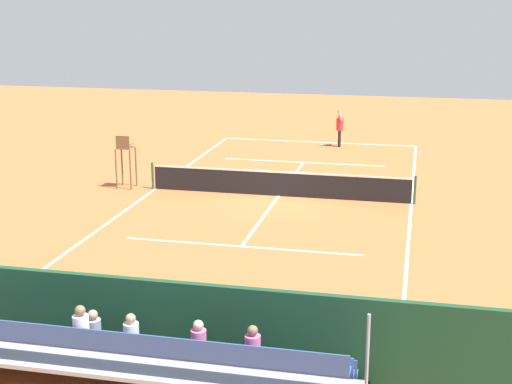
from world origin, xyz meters
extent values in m
plane|color=#BC6033|center=(0.00, 0.00, 0.00)|extent=(60.00, 60.00, 0.00)
cube|color=white|center=(0.00, -11.00, 0.00)|extent=(10.00, 0.10, 0.01)
cube|color=white|center=(0.00, 11.00, 0.00)|extent=(10.00, 0.10, 0.01)
cube|color=white|center=(-5.00, 0.00, 0.00)|extent=(0.10, 22.00, 0.01)
cube|color=white|center=(5.00, 0.00, 0.00)|extent=(0.10, 22.00, 0.01)
cube|color=white|center=(0.00, -6.05, 0.00)|extent=(7.50, 0.10, 0.01)
cube|color=white|center=(0.00, 6.05, 0.00)|extent=(7.50, 0.10, 0.01)
cube|color=white|center=(0.00, 0.00, 0.00)|extent=(0.10, 12.10, 0.01)
cube|color=white|center=(0.00, -11.00, 0.00)|extent=(0.10, 0.30, 0.01)
cube|color=black|center=(0.00, 0.00, 0.46)|extent=(10.00, 0.02, 0.91)
cube|color=white|center=(0.00, 0.00, 0.94)|extent=(10.00, 0.04, 0.06)
cylinder|color=#2D5133|center=(-5.10, 0.00, 0.54)|extent=(0.10, 0.10, 1.07)
cylinder|color=#2D5133|center=(5.10, 0.00, 0.54)|extent=(0.10, 0.10, 1.07)
cube|color=#194228|center=(0.00, 14.00, 1.00)|extent=(18.00, 0.16, 2.00)
cube|color=#9EA0A5|center=(0.00, 14.35, 0.23)|extent=(9.00, 0.10, 0.45)
cube|color=#9EA0A5|center=(0.00, 14.70, 0.41)|extent=(9.00, 0.80, 0.08)
cube|color=#9EA0A5|center=(0.00, 14.32, 0.23)|extent=(9.00, 0.04, 0.45)
cube|color=#335193|center=(0.00, 14.80, 0.83)|extent=(8.60, 0.36, 0.04)
cube|color=#335193|center=(0.00, 14.98, 1.03)|extent=(8.60, 0.03, 0.36)
cube|color=#9EA0A5|center=(0.00, 15.50, 0.86)|extent=(9.00, 0.80, 0.08)
cube|color=#9EA0A5|center=(0.00, 15.12, 0.68)|extent=(9.00, 0.04, 0.45)
cube|color=#335193|center=(0.00, 15.60, 1.28)|extent=(8.60, 0.36, 0.04)
cube|color=#335193|center=(0.00, 15.78, 1.48)|extent=(8.60, 0.03, 0.36)
cube|color=#9EA0A5|center=(0.00, 16.30, 1.31)|extent=(9.00, 0.80, 0.08)
cube|color=#9EA0A5|center=(0.00, 15.92, 1.12)|extent=(9.00, 0.04, 0.45)
cube|color=#335193|center=(0.00, 16.40, 1.73)|extent=(8.60, 0.36, 0.04)
cube|color=#335193|center=(0.00, 16.58, 1.93)|extent=(8.60, 0.03, 0.36)
cylinder|color=#9EA0A5|center=(-4.50, 15.50, 1.18)|extent=(0.06, 0.06, 2.35)
cube|color=#2D2D33|center=(-1.29, 14.63, 0.87)|extent=(0.32, 0.40, 0.12)
cylinder|color=pink|center=(-1.29, 14.75, 1.16)|extent=(0.30, 0.30, 0.45)
sphere|color=beige|center=(-1.29, 14.75, 1.48)|extent=(0.20, 0.20, 0.20)
cube|color=#2D2D33|center=(0.84, 14.63, 0.87)|extent=(0.32, 0.40, 0.12)
cylinder|color=#9399A3|center=(0.84, 14.75, 1.16)|extent=(0.30, 0.30, 0.45)
sphere|color=tan|center=(0.84, 14.75, 1.48)|extent=(0.20, 0.20, 0.20)
cube|color=#2D2D33|center=(0.06, 14.63, 0.87)|extent=(0.32, 0.40, 0.12)
cylinder|color=white|center=(0.06, 14.75, 1.16)|extent=(0.30, 0.30, 0.45)
sphere|color=tan|center=(0.06, 14.75, 1.48)|extent=(0.20, 0.20, 0.20)
cube|color=#2D2D33|center=(0.70, 15.43, 1.32)|extent=(0.32, 0.40, 0.12)
cylinder|color=white|center=(0.70, 15.55, 1.60)|extent=(0.30, 0.30, 0.45)
sphere|color=#8C6647|center=(0.70, 15.55, 1.93)|extent=(0.20, 0.20, 0.20)
cube|color=#2D2D33|center=(-2.34, 14.63, 0.87)|extent=(0.32, 0.40, 0.12)
cylinder|color=pink|center=(-2.34, 14.75, 1.16)|extent=(0.30, 0.30, 0.45)
sphere|color=#8C6647|center=(-2.34, 14.75, 1.48)|extent=(0.20, 0.20, 0.20)
cylinder|color=brown|center=(5.90, -0.28, 0.80)|extent=(0.07, 0.07, 1.60)
cylinder|color=brown|center=(6.50, -0.28, 0.80)|extent=(0.07, 0.07, 1.60)
cylinder|color=brown|center=(5.90, 0.32, 0.80)|extent=(0.07, 0.07, 1.60)
cylinder|color=brown|center=(6.50, 0.32, 0.80)|extent=(0.07, 0.07, 1.60)
cube|color=brown|center=(6.20, 0.02, 1.63)|extent=(0.56, 0.56, 0.06)
cube|color=brown|center=(6.20, 0.26, 1.90)|extent=(0.56, 0.06, 0.48)
cube|color=brown|center=(5.94, 0.02, 1.78)|extent=(0.04, 0.48, 0.04)
cube|color=brown|center=(6.46, 0.02, 1.78)|extent=(0.04, 0.48, 0.04)
cube|color=#9E754C|center=(-2.61, 13.20, 0.45)|extent=(1.80, 0.40, 0.05)
cylinder|color=#9E754C|center=(-3.36, 13.20, 0.23)|extent=(0.06, 0.06, 0.45)
cylinder|color=#9E754C|center=(-1.86, 13.20, 0.23)|extent=(0.06, 0.06, 0.45)
cube|color=#9E754C|center=(-2.61, 13.38, 0.75)|extent=(1.80, 0.04, 0.36)
cube|color=#B22D2D|center=(-1.17, 13.40, 0.18)|extent=(0.90, 0.36, 0.36)
cylinder|color=black|center=(-1.19, -10.20, 0.42)|extent=(0.14, 0.14, 0.85)
cylinder|color=black|center=(-1.19, -9.98, 0.42)|extent=(0.14, 0.14, 0.85)
cylinder|color=red|center=(-1.19, -10.09, 1.15)|extent=(0.37, 0.37, 0.60)
sphere|color=tan|center=(-1.19, -10.09, 1.56)|extent=(0.22, 0.22, 0.22)
cylinder|color=tan|center=(-1.20, -9.87, 1.65)|extent=(0.25, 0.10, 0.55)
cylinder|color=tan|center=(-1.18, -10.31, 1.18)|extent=(0.09, 0.09, 0.50)
cylinder|color=black|center=(-0.64, -10.38, 0.01)|extent=(0.27, 0.13, 0.03)
torus|color=#D8CC4C|center=(-0.39, -10.28, 0.01)|extent=(0.39, 0.39, 0.02)
cylinder|color=white|center=(-0.39, -10.28, 0.01)|extent=(0.25, 0.25, 0.00)
sphere|color=#CCDB33|center=(0.68, -9.20, 0.03)|extent=(0.07, 0.07, 0.07)
sphere|color=#CCDB33|center=(-3.44, -8.20, 0.03)|extent=(0.07, 0.07, 0.07)
camera|label=1|loc=(-5.15, 27.02, 7.49)|focal=52.11mm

